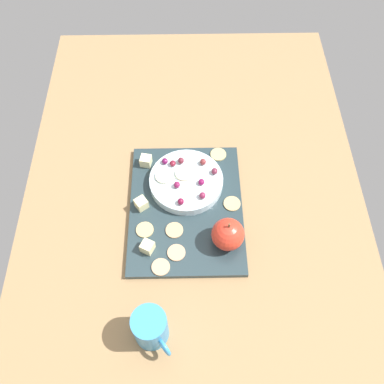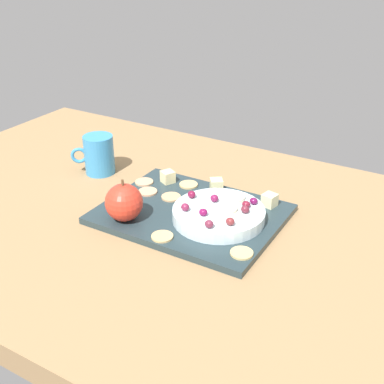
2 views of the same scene
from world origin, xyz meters
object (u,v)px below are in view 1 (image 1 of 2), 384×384
at_px(grape_2, 201,182).
at_px(grape_8, 181,202).
at_px(grape_3, 203,162).
at_px(apple_slice_1, 164,176).
at_px(apple_slice_0, 184,174).
at_px(grape_0, 173,163).
at_px(cheese_cube_0, 146,161).
at_px(cracker_0, 174,230).
at_px(cracker_5, 232,204).
at_px(grape_5, 165,161).
at_px(grape_1, 215,171).
at_px(apple_whole, 228,234).
at_px(grape_4, 202,195).
at_px(serving_dish, 186,182).
at_px(cracker_1, 218,154).
at_px(cup, 151,328).
at_px(cheese_cube_2, 141,204).
at_px(grape_7, 181,161).
at_px(cracker_3, 176,253).
at_px(cracker_4, 145,230).
at_px(platter, 186,208).
at_px(cracker_2, 161,267).
at_px(grape_6, 177,185).
at_px(cheese_cube_1, 147,247).

distance_m(grape_2, grape_8, 0.08).
relative_size(grape_3, apple_slice_1, 0.39).
bearing_deg(apple_slice_0, grape_0, 44.24).
bearing_deg(cheese_cube_0, cracker_0, -159.26).
distance_m(cracker_5, grape_5, 0.20).
xyz_separation_m(grape_1, apple_slice_0, (-0.00, 0.08, -0.00)).
distance_m(apple_whole, grape_0, 0.24).
bearing_deg(grape_4, serving_dish, 35.53).
bearing_deg(cracker_1, cup, 160.66).
bearing_deg(cheese_cube_2, grape_7, -40.38).
bearing_deg(grape_5, cracker_0, -172.40).
height_order(cracker_3, apple_slice_1, apple_slice_1).
height_order(cracker_4, cup, cup).
bearing_deg(cup, cracker_0, -10.92).
bearing_deg(apple_slice_0, platter, -177.15).
bearing_deg(grape_0, grape_5, 70.27).
bearing_deg(cracker_3, cracker_1, -21.49).
bearing_deg(cracker_0, grape_3, -22.25).
distance_m(grape_2, apple_slice_0, 0.05).
bearing_deg(platter, apple_whole, -136.07).
bearing_deg(cracker_2, cracker_5, -46.52).
bearing_deg(cracker_0, grape_0, 1.30).
relative_size(grape_8, apple_slice_1, 0.39).
xyz_separation_m(cheese_cube_0, grape_2, (-0.08, -0.14, 0.02)).
bearing_deg(platter, grape_3, -21.78).
distance_m(cheese_cube_2, grape_6, 0.10).
distance_m(cracker_0, cracker_2, 0.10).
distance_m(grape_7, apple_slice_0, 0.04).
distance_m(cracker_5, grape_7, 0.17).
bearing_deg(cracker_3, serving_dish, -7.46).
relative_size(platter, cracker_5, 8.67).
height_order(serving_dish, cheese_cube_0, cheese_cube_0).
bearing_deg(apple_whole, cheese_cube_1, 95.10).
bearing_deg(grape_6, grape_4, -117.42).
distance_m(cracker_2, apple_slice_0, 0.25).
bearing_deg(cheese_cube_0, cracker_1, -82.15).
bearing_deg(serving_dish, grape_1, -76.63).
relative_size(cracker_5, grape_5, 2.45).
xyz_separation_m(serving_dish, cracker_4, (-0.13, 0.10, -0.01)).
bearing_deg(grape_3, cracker_1, -43.32).
bearing_deg(grape_7, cheese_cube_0, 80.93).
relative_size(grape_3, grape_6, 1.00).
distance_m(platter, grape_5, 0.13).
xyz_separation_m(grape_7, apple_slice_1, (-0.04, 0.04, -0.00)).
xyz_separation_m(cheese_cube_1, grape_3, (0.23, -0.13, 0.02)).
xyz_separation_m(cracker_1, grape_7, (-0.04, 0.10, 0.03)).
bearing_deg(cracker_5, cheese_cube_0, 59.72).
bearing_deg(grape_7, serving_dish, -165.89).
relative_size(grape_8, apple_slice_0, 0.39).
height_order(platter, cracker_5, cracker_5).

